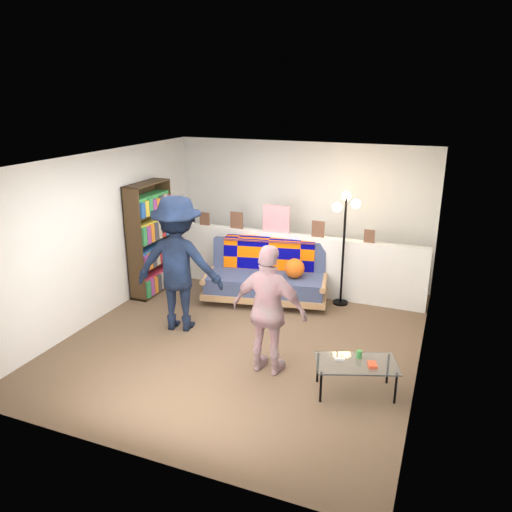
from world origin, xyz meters
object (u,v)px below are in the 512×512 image
(person_left, at_px, (178,264))
(person_right, at_px, (269,311))
(floor_lamp, at_px, (345,226))
(futon_sofa, at_px, (268,277))
(coffee_table, at_px, (357,365))
(bookshelf, at_px, (150,242))

(person_left, height_order, person_right, person_left)
(person_left, xyz_separation_m, person_right, (1.56, -0.64, -0.16))
(floor_lamp, bearing_deg, futon_sofa, -164.97)
(person_left, relative_size, person_right, 1.20)
(coffee_table, xyz_separation_m, person_left, (-2.62, 0.71, 0.60))
(futon_sofa, distance_m, coffee_table, 2.76)
(bookshelf, relative_size, coffee_table, 1.83)
(bookshelf, height_order, person_right, bookshelf)
(futon_sofa, height_order, person_right, person_right)
(futon_sofa, bearing_deg, person_right, -69.07)
(coffee_table, bearing_deg, person_left, 164.88)
(bookshelf, distance_m, person_left, 1.49)
(coffee_table, height_order, floor_lamp, floor_lamp)
(futon_sofa, distance_m, bookshelf, 1.99)
(person_left, bearing_deg, futon_sofa, -131.36)
(floor_lamp, xyz_separation_m, person_right, (-0.36, -2.31, -0.46))
(bookshelf, xyz_separation_m, person_left, (1.10, -0.99, 0.09))
(floor_lamp, bearing_deg, coffee_table, -73.74)
(bookshelf, xyz_separation_m, floor_lamp, (3.03, 0.68, 0.40))
(floor_lamp, distance_m, person_right, 2.39)
(person_left, bearing_deg, bookshelf, -53.20)
(person_right, bearing_deg, person_left, -17.65)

